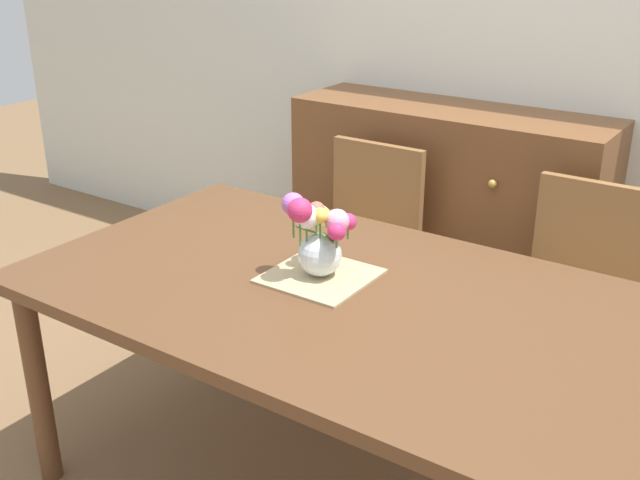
{
  "coord_description": "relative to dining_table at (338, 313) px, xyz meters",
  "views": [
    {
      "loc": [
        1.07,
        -1.66,
        1.73
      ],
      "look_at": [
        -0.09,
        0.04,
        0.88
      ],
      "focal_mm": 42.76,
      "sensor_mm": 36.0,
      "label": 1
    }
  ],
  "objects": [
    {
      "name": "chair_left",
      "position": [
        -0.45,
        0.88,
        -0.16
      ],
      "size": [
        0.42,
        0.42,
        0.9
      ],
      "rotation": [
        0.0,
        0.0,
        3.14
      ],
      "color": "olive",
      "rests_on": "ground_plane"
    },
    {
      "name": "flower_vase",
      "position": [
        -0.1,
        0.03,
        0.21
      ],
      "size": [
        0.21,
        0.21,
        0.26
      ],
      "color": "silver",
      "rests_on": "placemat"
    },
    {
      "name": "dresser",
      "position": [
        -0.29,
        1.33,
        -0.18
      ],
      "size": [
        1.4,
        0.47,
        1.0
      ],
      "color": "brown",
      "rests_on": "ground_plane"
    },
    {
      "name": "dining_table",
      "position": [
        0.0,
        0.0,
        0.0
      ],
      "size": [
        1.87,
        1.07,
        0.76
      ],
      "color": "brown",
      "rests_on": "ground_plane"
    },
    {
      "name": "placemat",
      "position": [
        -0.09,
        0.04,
        0.08
      ],
      "size": [
        0.3,
        0.3,
        0.01
      ],
      "primitive_type": "cube",
      "color": "tan",
      "rests_on": "dining_table"
    },
    {
      "name": "chair_right",
      "position": [
        0.45,
        0.88,
        -0.16
      ],
      "size": [
        0.42,
        0.42,
        0.9
      ],
      "rotation": [
        0.0,
        0.0,
        3.14
      ],
      "color": "olive",
      "rests_on": "ground_plane"
    },
    {
      "name": "back_wall",
      "position": [
        0.0,
        1.6,
        0.72
      ],
      "size": [
        7.0,
        0.1,
        2.8
      ],
      "primitive_type": "cube",
      "color": "silver",
      "rests_on": "ground_plane"
    }
  ]
}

